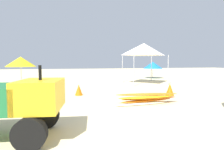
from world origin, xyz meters
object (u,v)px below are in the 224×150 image
object	(u,v)px
beach_umbrella_left	(153,65)
beach_umbrella_mid	(21,62)
traffic_cone_near	(79,90)
popup_canopy	(144,49)
surfboard_pile	(147,99)
traffic_cone_far	(170,90)

from	to	relation	value
beach_umbrella_left	beach_umbrella_mid	distance (m)	11.47
traffic_cone_near	popup_canopy	bearing A→B (deg)	36.24
surfboard_pile	beach_umbrella_mid	distance (m)	8.65
surfboard_pile	popup_canopy	world-z (taller)	popup_canopy
popup_canopy	traffic_cone_near	bearing A→B (deg)	-143.76
popup_canopy	beach_umbrella_mid	distance (m)	8.38
beach_umbrella_mid	popup_canopy	bearing A→B (deg)	-2.12
popup_canopy	beach_umbrella_left	distance (m)	4.69
beach_umbrella_left	traffic_cone_near	distance (m)	10.55
surfboard_pile	beach_umbrella_mid	size ratio (longest dim) A/B	1.29
traffic_cone_far	traffic_cone_near	bearing A→B (deg)	165.19
popup_canopy	beach_umbrella_left	world-z (taller)	popup_canopy
popup_canopy	traffic_cone_near	distance (m)	6.51
beach_umbrella_mid	surfboard_pile	bearing A→B (deg)	-47.50
popup_canopy	traffic_cone_far	bearing A→B (deg)	-99.38
beach_umbrella_left	traffic_cone_far	bearing A→B (deg)	-112.07
beach_umbrella_mid	traffic_cone_near	size ratio (longest dim) A/B	3.74
popup_canopy	beach_umbrella_mid	world-z (taller)	popup_canopy
beach_umbrella_left	beach_umbrella_mid	bearing A→B (deg)	-162.85
traffic_cone_near	traffic_cone_far	xyz separation A→B (m)	(4.15, -1.10, 0.03)
beach_umbrella_left	popup_canopy	bearing A→B (deg)	-125.45
beach_umbrella_left	traffic_cone_far	distance (m)	9.11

